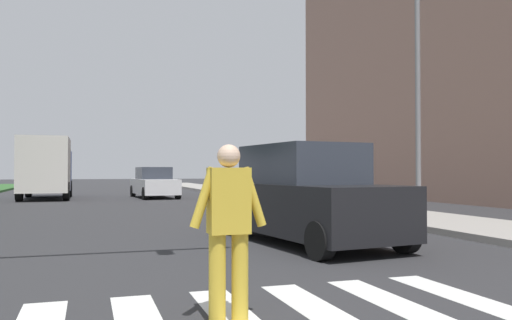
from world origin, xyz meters
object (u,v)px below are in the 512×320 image
object	(u,v)px
pedestrian_performer	(229,225)
sedan_midblock	(154,183)
suv_crossing	(306,196)
street_lamp_right	(415,55)
truck_box_delivery	(46,167)

from	to	relation	value
pedestrian_performer	sedan_midblock	bearing A→B (deg)	84.81
suv_crossing	sedan_midblock	distance (m)	18.68
street_lamp_right	sedan_midblock	world-z (taller)	street_lamp_right
suv_crossing	truck_box_delivery	xyz separation A→B (m)	(-6.20, 19.25, 0.70)
suv_crossing	truck_box_delivery	world-z (taller)	truck_box_delivery
suv_crossing	truck_box_delivery	distance (m)	20.24
suv_crossing	sedan_midblock	bearing A→B (deg)	92.33
pedestrian_performer	street_lamp_right	bearing A→B (deg)	45.57
pedestrian_performer	suv_crossing	bearing A→B (deg)	59.37
street_lamp_right	sedan_midblock	xyz separation A→B (m)	(-5.01, 16.27, -3.83)
street_lamp_right	truck_box_delivery	world-z (taller)	street_lamp_right
suv_crossing	truck_box_delivery	size ratio (longest dim) A/B	0.78
pedestrian_performer	truck_box_delivery	distance (m)	24.38
street_lamp_right	pedestrian_performer	world-z (taller)	street_lamp_right
pedestrian_performer	truck_box_delivery	bearing A→B (deg)	97.79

